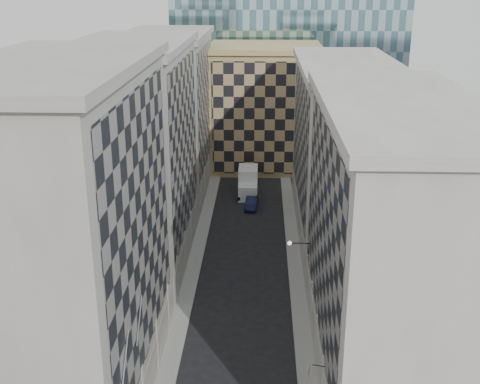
# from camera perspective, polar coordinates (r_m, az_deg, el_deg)

# --- Properties ---
(sidewalk_west) EXTENTS (1.50, 100.00, 0.15)m
(sidewalk_west) POSITION_cam_1_polar(r_m,az_deg,el_deg) (61.70, -4.54, -7.58)
(sidewalk_west) COLOR gray
(sidewalk_west) RESTS_ON ground
(sidewalk_east) EXTENTS (1.50, 100.00, 0.15)m
(sidewalk_east) POSITION_cam_1_polar(r_m,az_deg,el_deg) (61.42, 5.33, -7.74)
(sidewalk_east) COLOR gray
(sidewalk_east) RESTS_ON ground
(bldg_left_a) EXTENTS (10.80, 22.80, 23.70)m
(bldg_left_a) POSITION_cam_1_polar(r_m,az_deg,el_deg) (41.04, -15.87, -4.73)
(bldg_left_a) COLOR gray
(bldg_left_a) RESTS_ON ground
(bldg_left_b) EXTENTS (10.80, 22.80, 22.70)m
(bldg_left_b) POSITION_cam_1_polar(r_m,az_deg,el_deg) (61.20, -9.76, 3.31)
(bldg_left_b) COLOR #9C9991
(bldg_left_b) RESTS_ON ground
(bldg_left_c) EXTENTS (10.80, 22.80, 21.70)m
(bldg_left_c) POSITION_cam_1_polar(r_m,az_deg,el_deg) (82.31, -6.70, 7.29)
(bldg_left_c) COLOR gray
(bldg_left_c) RESTS_ON ground
(bldg_right_a) EXTENTS (10.80, 26.80, 20.70)m
(bldg_right_a) POSITION_cam_1_polar(r_m,az_deg,el_deg) (44.32, 14.04, -4.83)
(bldg_right_a) COLOR #A8A39A
(bldg_right_a) RESTS_ON ground
(bldg_right_b) EXTENTS (10.80, 28.80, 19.70)m
(bldg_right_b) POSITION_cam_1_polar(r_m,az_deg,el_deg) (69.59, 9.74, 4.03)
(bldg_right_b) COLOR #A8A39A
(bldg_right_b) RESTS_ON ground
(tan_block) EXTENTS (16.80, 14.80, 18.80)m
(tan_block) POSITION_cam_1_polar(r_m,az_deg,el_deg) (94.26, 2.35, 8.11)
(tan_block) COLOR tan
(tan_block) RESTS_ON ground
(flagpoles_left) EXTENTS (0.10, 6.33, 2.33)m
(flagpoles_left) POSITION_cam_1_polar(r_m,az_deg,el_deg) (37.35, -10.14, -13.51)
(flagpoles_left) COLOR gray
(flagpoles_left) RESTS_ON ground
(bracket_lamp) EXTENTS (1.98, 0.36, 0.36)m
(bracket_lamp) POSITION_cam_1_polar(r_m,az_deg,el_deg) (53.31, 4.92, -4.85)
(bracket_lamp) COLOR black
(bracket_lamp) RESTS_ON ground
(box_truck) EXTENTS (2.68, 6.49, 3.55)m
(box_truck) POSITION_cam_1_polar(r_m,az_deg,el_deg) (82.86, 0.76, 0.84)
(box_truck) COLOR white
(box_truck) RESTS_ON ground
(dark_car) EXTENTS (1.75, 4.30, 1.39)m
(dark_car) POSITION_cam_1_polar(r_m,az_deg,el_deg) (77.98, 1.09, -1.05)
(dark_car) COLOR #10173C
(dark_car) RESTS_ON ground
(shop_sign) EXTENTS (1.26, 0.78, 0.87)m
(shop_sign) POSITION_cam_1_polar(r_m,az_deg,el_deg) (41.52, 6.58, -16.50)
(shop_sign) COLOR black
(shop_sign) RESTS_ON ground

